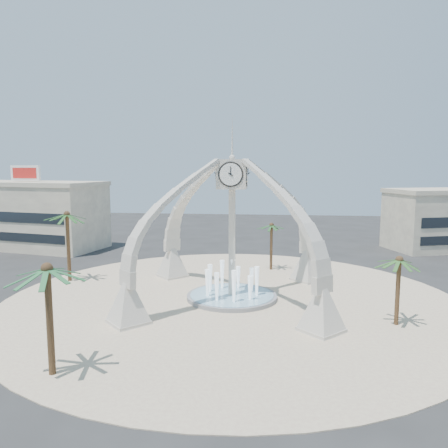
# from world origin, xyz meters

# --- Properties ---
(ground) EXTENTS (140.00, 140.00, 0.00)m
(ground) POSITION_xyz_m (0.00, 0.00, 0.00)
(ground) COLOR #282828
(ground) RESTS_ON ground
(plaza) EXTENTS (40.00, 40.00, 0.06)m
(plaza) POSITION_xyz_m (0.00, 0.00, 0.03)
(plaza) COLOR beige
(plaza) RESTS_ON ground
(clock_tower) EXTENTS (17.94, 17.94, 16.30)m
(clock_tower) POSITION_xyz_m (-0.00, -0.00, 6.49)
(clock_tower) COLOR beige
(clock_tower) RESTS_ON ground
(fountain) EXTENTS (8.00, 8.00, 3.62)m
(fountain) POSITION_xyz_m (0.00, 0.00, 0.29)
(fountain) COLOR gray
(fountain) RESTS_ON ground
(building_nw) EXTENTS (23.75, 13.73, 11.90)m
(building_nw) POSITION_xyz_m (-32.00, 22.00, 4.83)
(building_nw) COLOR beige
(building_nw) RESTS_ON ground
(palm_east) EXTENTS (4.17, 4.17, 5.62)m
(palm_east) POSITION_xyz_m (12.73, -5.04, 4.89)
(palm_east) COLOR brown
(palm_east) RESTS_ON ground
(palm_west) EXTENTS (4.22, 4.22, 7.68)m
(palm_west) POSITION_xyz_m (-17.16, 4.19, 6.81)
(palm_west) COLOR brown
(palm_west) RESTS_ON ground
(palm_north) EXTENTS (4.11, 4.11, 5.78)m
(palm_north) POSITION_xyz_m (3.36, 11.56, 5.09)
(palm_north) COLOR brown
(palm_north) RESTS_ON ground
(palm_south) EXTENTS (4.74, 4.74, 6.91)m
(palm_south) POSITION_xyz_m (-8.69, -15.36, 6.05)
(palm_south) COLOR brown
(palm_south) RESTS_ON ground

